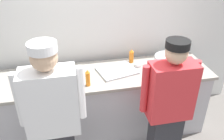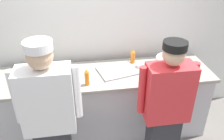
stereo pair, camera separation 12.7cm
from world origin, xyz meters
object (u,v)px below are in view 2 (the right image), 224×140
(plate_stack_rear, at_px, (33,75))
(ramekin_orange_sauce, at_px, (50,71))
(plate_stack_front, at_px, (74,75))
(chef_near_left, at_px, (50,119))
(chef_center, at_px, (166,110))
(sheet_tray, at_px, (117,71))
(squeeze_bottle_primary, at_px, (133,57))
(squeeze_bottle_secondary, at_px, (87,77))
(mixing_bowl_steel, at_px, (170,62))
(deli_cup, at_px, (191,68))
(ramekin_green_sauce, at_px, (139,65))

(plate_stack_rear, xyz_separation_m, ramekin_orange_sauce, (0.20, 0.05, 0.00))
(plate_stack_front, bearing_deg, chef_near_left, -108.31)
(plate_stack_front, bearing_deg, ramekin_orange_sauce, 154.16)
(chef_center, height_order, sheet_tray, chef_center)
(plate_stack_rear, distance_m, sheet_tray, 1.02)
(squeeze_bottle_primary, xyz_separation_m, squeeze_bottle_secondary, (-0.63, -0.45, 0.01))
(sheet_tray, bearing_deg, mixing_bowl_steel, 3.22)
(sheet_tray, bearing_deg, chef_near_left, -135.30)
(plate_stack_front, relative_size, sheet_tray, 0.45)
(plate_stack_rear, relative_size, squeeze_bottle_secondary, 1.14)
(squeeze_bottle_secondary, distance_m, deli_cup, 1.32)
(chef_center, relative_size, deli_cup, 17.94)
(chef_near_left, distance_m, sheet_tray, 1.08)
(mixing_bowl_steel, bearing_deg, chef_near_left, -151.40)
(chef_center, bearing_deg, squeeze_bottle_primary, 97.97)
(squeeze_bottle_secondary, bearing_deg, plate_stack_rear, 156.01)
(sheet_tray, height_order, squeeze_bottle_primary, squeeze_bottle_primary)
(mixing_bowl_steel, bearing_deg, plate_stack_rear, 179.99)
(chef_center, distance_m, plate_stack_rear, 1.60)
(chef_near_left, xyz_separation_m, sheet_tray, (0.77, 0.76, 0.02))
(sheet_tray, distance_m, squeeze_bottle_secondary, 0.47)
(squeeze_bottle_primary, height_order, deli_cup, squeeze_bottle_primary)
(squeeze_bottle_primary, xyz_separation_m, ramekin_orange_sauce, (-1.07, -0.11, -0.06))
(mixing_bowl_steel, xyz_separation_m, ramekin_green_sauce, (-0.40, 0.03, -0.04))
(chef_center, relative_size, sheet_tray, 3.56)
(sheet_tray, bearing_deg, squeeze_bottle_secondary, -148.19)
(chef_near_left, xyz_separation_m, ramekin_green_sauce, (1.07, 0.84, 0.03))
(squeeze_bottle_secondary, bearing_deg, mixing_bowl_steel, 14.45)
(chef_near_left, bearing_deg, plate_stack_front, 71.69)
(chef_center, xyz_separation_m, squeeze_bottle_primary, (-0.13, 0.95, 0.15))
(mixing_bowl_steel, xyz_separation_m, deli_cup, (0.22, -0.16, -0.02))
(plate_stack_front, relative_size, mixing_bowl_steel, 0.56)
(mixing_bowl_steel, bearing_deg, ramekin_orange_sauce, 178.04)
(squeeze_bottle_secondary, relative_size, ramekin_orange_sauce, 2.31)
(squeeze_bottle_primary, distance_m, deli_cup, 0.75)
(chef_center, relative_size, squeeze_bottle_primary, 8.64)
(mixing_bowl_steel, bearing_deg, squeeze_bottle_secondary, -165.55)
(chef_center, distance_m, plate_stack_front, 1.15)
(deli_cup, bearing_deg, chef_near_left, -159.11)
(chef_near_left, distance_m, deli_cup, 1.81)
(mixing_bowl_steel, relative_size, squeeze_bottle_primary, 1.96)
(chef_near_left, relative_size, deli_cup, 18.91)
(chef_near_left, xyz_separation_m, ramekin_orange_sauce, (-0.05, 0.85, 0.04))
(chef_near_left, distance_m, plate_stack_rear, 0.84)
(squeeze_bottle_primary, relative_size, deli_cup, 2.08)
(chef_center, height_order, squeeze_bottle_secondary, chef_center)
(squeeze_bottle_secondary, bearing_deg, sheet_tray, 31.81)
(plate_stack_front, height_order, plate_stack_rear, plate_stack_front)
(squeeze_bottle_primary, bearing_deg, ramekin_orange_sauce, -173.91)
(plate_stack_front, relative_size, plate_stack_rear, 0.89)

